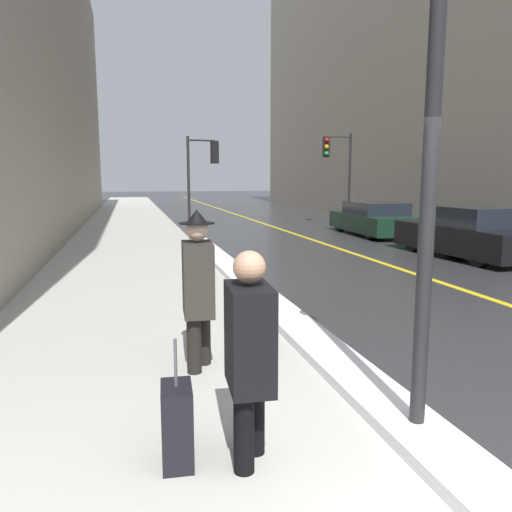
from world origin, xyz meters
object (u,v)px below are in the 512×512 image
object	(u,v)px
traffic_light_near	(205,163)
rolling_suitcase	(177,426)
lamp_post	(434,93)
traffic_light_far	(336,159)
pedestrian_nearside	(198,284)
parked_car_black	(469,234)
pedestrian_with_shoulder_bag	(249,348)
parked_car_dark_green	(374,219)

from	to	relation	value
traffic_light_near	rolling_suitcase	world-z (taller)	traffic_light_near
lamp_post	traffic_light_far	bearing A→B (deg)	68.96
pedestrian_nearside	parked_car_black	bearing A→B (deg)	131.00
traffic_light_far	pedestrian_with_shoulder_bag	world-z (taller)	traffic_light_far
traffic_light_near	pedestrian_nearside	size ratio (longest dim) A/B	2.13
lamp_post	traffic_light_near	world-z (taller)	lamp_post
lamp_post	pedestrian_with_shoulder_bag	world-z (taller)	lamp_post
parked_car_black	rolling_suitcase	size ratio (longest dim) A/B	4.54
parked_car_black	parked_car_dark_green	distance (m)	5.48
pedestrian_with_shoulder_bag	parked_car_black	size ratio (longest dim) A/B	0.36
traffic_light_near	parked_car_dark_green	size ratio (longest dim) A/B	0.82
traffic_light_near	pedestrian_with_shoulder_bag	xyz separation A→B (m)	(-2.21, -16.91, -1.81)
lamp_post	pedestrian_nearside	bearing A→B (deg)	129.29
traffic_light_far	traffic_light_near	bearing A→B (deg)	17.34
traffic_light_near	pedestrian_with_shoulder_bag	size ratio (longest dim) A/B	2.36
pedestrian_with_shoulder_bag	pedestrian_nearside	world-z (taller)	pedestrian_nearside
parked_car_dark_green	rolling_suitcase	xyz separation A→B (m)	(-8.45, -13.33, -0.28)
traffic_light_near	parked_car_black	world-z (taller)	traffic_light_near
parked_car_black	lamp_post	bearing A→B (deg)	138.02
parked_car_black	parked_car_dark_green	world-z (taller)	parked_car_black
traffic_light_near	pedestrian_with_shoulder_bag	distance (m)	17.15
lamp_post	pedestrian_nearside	distance (m)	2.94
parked_car_black	traffic_light_near	bearing A→B (deg)	29.22
traffic_light_far	rolling_suitcase	xyz separation A→B (m)	(-8.70, -17.59, -2.62)
pedestrian_with_shoulder_bag	traffic_light_near	bearing A→B (deg)	176.21
pedestrian_nearside	rolling_suitcase	size ratio (longest dim) A/B	1.83
parked_car_dark_green	rolling_suitcase	world-z (taller)	parked_car_dark_green
traffic_light_far	rolling_suitcase	bearing A→B (deg)	73.63
pedestrian_nearside	rolling_suitcase	xyz separation A→B (m)	(-0.40, -1.80, -0.65)
traffic_light_far	parked_car_dark_green	size ratio (longest dim) A/B	0.89
lamp_post	parked_car_dark_green	bearing A→B (deg)	63.94
traffic_light_near	traffic_light_far	xyz separation A→B (m)	(5.98, 0.78, 0.24)
pedestrian_with_shoulder_bag	rolling_suitcase	bearing A→B (deg)	-97.08
lamp_post	rolling_suitcase	size ratio (longest dim) A/B	4.64
traffic_light_far	pedestrian_with_shoulder_bag	distance (m)	19.60
lamp_post	traffic_light_near	xyz separation A→B (m)	(0.81, 16.86, 0.01)
traffic_light_far	parked_car_dark_green	world-z (taller)	traffic_light_far
lamp_post	traffic_light_far	distance (m)	18.90
lamp_post	traffic_light_near	distance (m)	16.88
traffic_light_near	parked_car_black	size ratio (longest dim) A/B	0.86
pedestrian_with_shoulder_bag	parked_car_black	bearing A→B (deg)	139.09
traffic_light_near	rolling_suitcase	size ratio (longest dim) A/B	3.90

